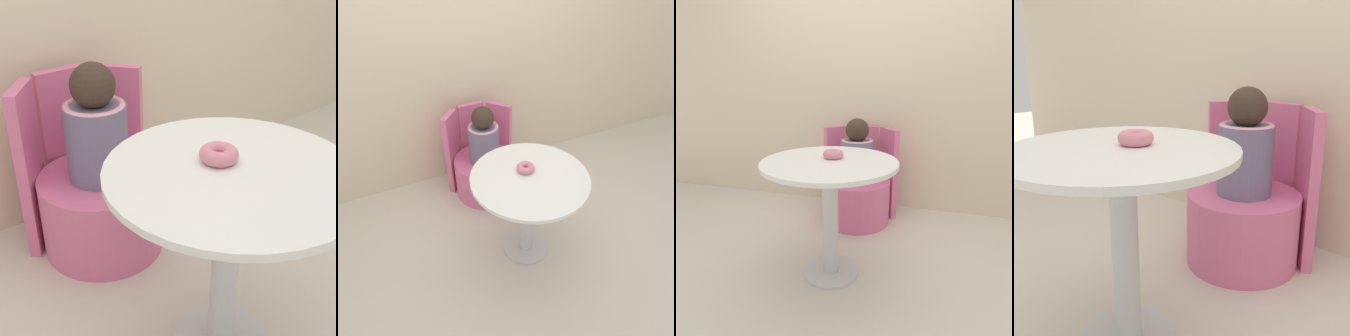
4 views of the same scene
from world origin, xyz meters
TOP-DOWN VIEW (x-y plane):
  - ground_plane at (0.00, 0.00)m, footprint 12.00×12.00m
  - back_wall at (0.00, 1.13)m, footprint 6.00×0.06m
  - round_table at (-0.10, -0.05)m, footprint 0.77×0.77m
  - tub_chair at (-0.12, 0.71)m, footprint 0.55×0.55m
  - booth_backrest at (-0.12, 0.93)m, footprint 0.65×0.24m
  - child_figure at (-0.12, 0.71)m, footprint 0.26×0.26m
  - donut at (-0.10, 0.01)m, footprint 0.12×0.12m

SIDE VIEW (x-z plane):
  - ground_plane at x=0.00m, z-range 0.00..0.00m
  - tub_chair at x=-0.12m, z-range 0.00..0.36m
  - booth_backrest at x=-0.12m, z-range 0.00..0.77m
  - round_table at x=-0.10m, z-range 0.19..0.92m
  - child_figure at x=-0.12m, z-range 0.34..0.85m
  - donut at x=-0.10m, z-range 0.72..0.77m
  - back_wall at x=0.00m, z-range 0.00..2.40m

